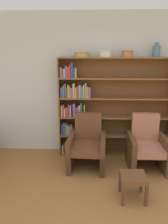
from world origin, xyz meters
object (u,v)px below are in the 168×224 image
Objects in this scene: bowl_brass at (82,54)px; bookshelf at (104,108)px; armchair_cushioned at (147,146)px; bowl_copper at (105,53)px; vase_tall at (156,51)px; footstool at (133,180)px; bowl_cream at (127,53)px; armchair_leather at (87,145)px.

bookshelf is at bearing 2.25° from bowl_brass.
armchair_cushioned is (1.17, -0.52, -1.57)m from bowl_brass.
vase_tall reaches higher than bowl_copper.
vase_tall is 0.27× the size of armchair_cushioned.
armchair_cushioned is at bearing 66.71° from footstool.
bowl_brass is 0.83m from bowl_cream.
bowl_brass is 0.79× the size of footstool.
armchair_leather is 1.13m from footstool.
armchair_leather is (0.12, -0.52, -1.57)m from bowl_brass.
footstool is at bearing -76.62° from bowl_copper.
armchair_leather is at bearing -157.03° from vase_tall.
vase_tall is at bearing 0.00° from bowl_copper.
bowl_cream is at bearing -56.75° from armchair_cushioned.
armchair_leather reaches higher than footstool.
footstool is (-0.58, -1.44, -1.73)m from vase_tall.
bowl_cream reaches higher than footstool.
vase_tall is at bearing 68.18° from footstool.
armchair_leather is at bearing -119.54° from bookshelf.
bookshelf is 7.62× the size of bowl_brass.
footstool is at bearing -61.70° from bowl_brass.
footstool is at bearing -76.48° from bookshelf.
vase_tall reaches higher than bowl_cream.
bookshelf is 1.11m from bowl_brass.
bookshelf is 8.49× the size of bowl_copper.
armchair_cushioned is (0.74, -0.54, -0.55)m from bookshelf.
armchair_leather is (-1.23, -0.52, -1.63)m from vase_tall.
armchair_leather is at bearing -143.74° from bowl_cream.
bowl_cream reaches higher than bookshelf.
footstool is (0.77, -1.44, -1.68)m from bowl_brass.
vase_tall reaches higher than armchair_cushioned.
vase_tall is 1.72m from armchair_cushioned.
bowl_brass reaches higher than armchair_leather.
footstool is (-0.06, -1.44, -1.69)m from bowl_cream.
bowl_copper reaches higher than bowl_brass.
bowl_copper is 1.70m from armchair_leather.
bookshelf reaches higher than footstool.
bowl_copper reaches higher than bookshelf.
bowl_cream reaches higher than bowl_copper.
vase_tall is 2.11m from armchair_leather.
bookshelf is at bearing 177.65° from bowl_cream.
footstool is (0.35, -1.45, -0.66)m from bookshelf.
bowl_copper reaches higher than armchair_cushioned.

